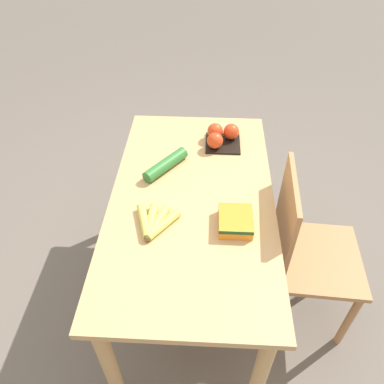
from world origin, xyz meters
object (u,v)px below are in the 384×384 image
(carrot_bag, at_px, (235,221))
(tomato_pack, at_px, (221,136))
(chair, at_px, (305,252))
(banana_bunch, at_px, (154,223))
(cucumber_near, at_px, (166,165))

(carrot_bag, bearing_deg, tomato_pack, -174.39)
(chair, bearing_deg, banana_bunch, 102.34)
(carrot_bag, distance_m, cucumber_near, 0.46)
(banana_bunch, distance_m, carrot_bag, 0.32)
(banana_bunch, bearing_deg, chair, 99.09)
(cucumber_near, bearing_deg, carrot_bag, 42.78)
(cucumber_near, bearing_deg, banana_bunch, -1.97)
(carrot_bag, bearing_deg, banana_bunch, -87.18)
(chair, bearing_deg, carrot_bag, 107.98)
(chair, xyz_separation_m, cucumber_near, (-0.25, -0.66, 0.30))
(chair, xyz_separation_m, carrot_bag, (0.09, -0.35, 0.30))
(tomato_pack, relative_size, cucumber_near, 0.75)
(banana_bunch, height_order, tomato_pack, tomato_pack)
(tomato_pack, bearing_deg, carrot_bag, 5.61)
(chair, xyz_separation_m, banana_bunch, (0.11, -0.67, 0.29))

